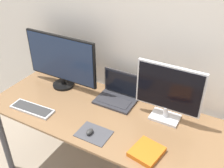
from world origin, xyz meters
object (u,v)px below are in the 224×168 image
at_px(laptop, 118,94).
at_px(mouse, 89,131).
at_px(book, 147,152).
at_px(monitor_left, 61,61).
at_px(keyboard, 32,109).
at_px(monitor_right, 168,92).

relative_size(laptop, mouse, 4.83).
height_order(laptop, book, laptop).
relative_size(laptop, book, 1.42).
height_order(laptop, mouse, laptop).
xyz_separation_m(monitor_left, laptop, (0.51, 0.04, -0.19)).
relative_size(keyboard, book, 1.62).
distance_m(keyboard, mouse, 0.52).
bearing_deg(book, keyboard, -179.35).
bearing_deg(monitor_left, monitor_right, -0.00).
bearing_deg(book, laptop, 135.08).
relative_size(mouse, book, 0.29).
distance_m(monitor_right, laptop, 0.45).
bearing_deg(monitor_left, keyboard, -89.64).
bearing_deg(laptop, monitor_right, -5.86).
xyz_separation_m(monitor_left, book, (0.93, -0.38, -0.23)).
distance_m(monitor_left, laptop, 0.54).
relative_size(monitor_right, book, 2.14).
bearing_deg(monitor_right, keyboard, -156.86).
height_order(laptop, keyboard, laptop).
relative_size(monitor_left, keyboard, 1.88).
distance_m(monitor_left, book, 1.03).
distance_m(laptop, book, 0.60).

